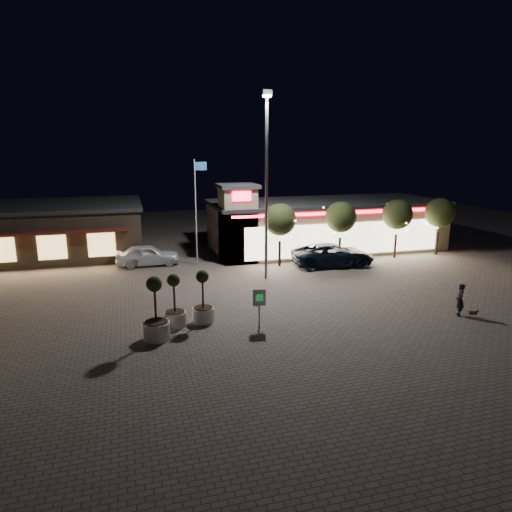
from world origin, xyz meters
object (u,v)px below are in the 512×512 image
object	(u,v)px
pedestrian	(460,300)
planter_mid	(156,320)
pickup_truck	(333,255)
planter_left	(175,310)
white_sedan	(148,255)
valet_sign	(259,301)

from	to	relation	value
pedestrian	planter_mid	world-z (taller)	planter_mid
pedestrian	planter_mid	xyz separation A→B (m)	(-15.83, 1.29, 0.07)
pickup_truck	planter_left	size ratio (longest dim) A/B	2.27
pedestrian	planter_mid	bearing A→B (deg)	-66.88
pedestrian	planter_mid	size ratio (longest dim) A/B	0.58
pickup_truck	planter_left	world-z (taller)	planter_left
planter_left	pedestrian	bearing A→B (deg)	-10.25
white_sedan	planter_left	bearing A→B (deg)	-175.55
pedestrian	planter_left	xyz separation A→B (m)	(-14.82, 2.68, -0.04)
pedestrian	valet_sign	world-z (taller)	valet_sign
white_sedan	valet_sign	bearing A→B (deg)	-160.23
white_sedan	pedestrian	bearing A→B (deg)	-133.90
white_sedan	pedestrian	xyz separation A→B (m)	(15.52, -15.68, 0.07)
white_sedan	planter_mid	size ratio (longest dim) A/B	1.55
planter_left	planter_mid	size ratio (longest dim) A/B	0.89
pedestrian	white_sedan	bearing A→B (deg)	-107.53
pickup_truck	valet_sign	distance (m)	13.57
pedestrian	valet_sign	distance (m)	10.87
white_sedan	planter_mid	bearing A→B (deg)	-179.86
pedestrian	valet_sign	xyz separation A→B (m)	(-10.77, 1.39, 0.51)
planter_mid	pickup_truck	bearing A→B (deg)	36.65
planter_mid	valet_sign	bearing A→B (deg)	1.17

